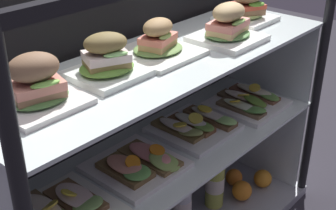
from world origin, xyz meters
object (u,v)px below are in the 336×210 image
object	(u,v)px
plated_roll_sandwich_far_right	(36,86)
plated_roll_sandwich_mid_left	(246,9)
juice_bottle_front_second	(215,182)
plated_roll_sandwich_center	(107,61)
plated_roll_sandwich_near_left_corner	(228,27)
open_sandwich_tray_near_right_corner	(248,101)
open_sandwich_tray_center	(195,125)
orange_fruit_beside_bottles	(234,177)
orange_fruit_rolled_forward	(242,191)
orange_fruit_near_left_post	(263,178)
open_sandwich_tray_near_left_corner	(138,164)
open_sandwich_tray_mid_left	(62,210)
juice_bottle_front_fourth	(182,204)
plated_roll_sandwich_far_left	(158,44)

from	to	relation	value
plated_roll_sandwich_far_right	plated_roll_sandwich_mid_left	xyz separation A→B (m)	(0.83, 0.00, -0.00)
plated_roll_sandwich_mid_left	juice_bottle_front_second	world-z (taller)	plated_roll_sandwich_mid_left
juice_bottle_front_second	plated_roll_sandwich_center	bearing A→B (deg)	178.17
plated_roll_sandwich_near_left_corner	open_sandwich_tray_near_right_corner	world-z (taller)	plated_roll_sandwich_near_left_corner
open_sandwich_tray_near_right_corner	open_sandwich_tray_center	bearing A→B (deg)	173.00
orange_fruit_beside_bottles	orange_fruit_rolled_forward	distance (m)	0.10
plated_roll_sandwich_center	orange_fruit_near_left_post	world-z (taller)	plated_roll_sandwich_center
plated_roll_sandwich_mid_left	open_sandwich_tray_near_left_corner	distance (m)	0.65
plated_roll_sandwich_mid_left	open_sandwich_tray_mid_left	xyz separation A→B (m)	(-0.83, -0.03, -0.33)
juice_bottle_front_fourth	juice_bottle_front_second	bearing A→B (deg)	-2.40
plated_roll_sandwich_far_left	orange_fruit_near_left_post	size ratio (longest dim) A/B	2.87
plated_roll_sandwich_far_right	orange_fruit_beside_bottles	xyz separation A→B (m)	(0.83, 0.00, -0.70)
juice_bottle_front_second	orange_fruit_beside_bottles	world-z (taller)	juice_bottle_front_second
plated_roll_sandwich_near_left_corner	orange_fruit_near_left_post	bearing A→B (deg)	-4.77
juice_bottle_front_fourth	juice_bottle_front_second	world-z (taller)	juice_bottle_front_fourth
plated_roll_sandwich_near_left_corner	juice_bottle_front_second	world-z (taller)	plated_roll_sandwich_near_left_corner
orange_fruit_beside_bottles	orange_fruit_rolled_forward	world-z (taller)	orange_fruit_rolled_forward
plated_roll_sandwich_center	orange_fruit_near_left_post	xyz separation A→B (m)	(0.70, -0.09, -0.69)
open_sandwich_tray_mid_left	orange_fruit_near_left_post	world-z (taller)	open_sandwich_tray_mid_left
plated_roll_sandwich_far_right	orange_fruit_rolled_forward	size ratio (longest dim) A/B	2.40
plated_roll_sandwich_far_left	open_sandwich_tray_near_right_corner	world-z (taller)	plated_roll_sandwich_far_left
juice_bottle_front_second	plated_roll_sandwich_mid_left	bearing A→B (deg)	6.09
open_sandwich_tray_center	orange_fruit_rolled_forward	world-z (taller)	open_sandwich_tray_center
open_sandwich_tray_near_left_corner	plated_roll_sandwich_far_right	bearing A→B (deg)	173.91
plated_roll_sandwich_center	plated_roll_sandwich_far_left	distance (m)	0.19
plated_roll_sandwich_far_right	orange_fruit_rolled_forward	world-z (taller)	plated_roll_sandwich_far_right
plated_roll_sandwich_near_left_corner	open_sandwich_tray_near_left_corner	distance (m)	0.48
plated_roll_sandwich_far_left	plated_roll_sandwich_near_left_corner	bearing A→B (deg)	-18.95
plated_roll_sandwich_mid_left	open_sandwich_tray_near_right_corner	bearing A→B (deg)	-106.50
plated_roll_sandwich_far_right	open_sandwich_tray_near_right_corner	xyz separation A→B (m)	(0.82, -0.04, -0.33)
plated_roll_sandwich_far_left	juice_bottle_front_second	size ratio (longest dim) A/B	0.87
open_sandwich_tray_near_left_corner	juice_bottle_front_fourth	bearing A→B (deg)	6.03
plated_roll_sandwich_far_right	plated_roll_sandwich_far_left	xyz separation A→B (m)	(0.40, 0.01, -0.01)
plated_roll_sandwich_near_left_corner	open_sandwich_tray_near_right_corner	distance (m)	0.38
open_sandwich_tray_near_left_corner	orange_fruit_beside_bottles	distance (m)	0.67
plated_roll_sandwich_center	orange_fruit_rolled_forward	xyz separation A→B (m)	(0.57, -0.08, -0.69)
plated_roll_sandwich_near_left_corner	open_sandwich_tray_near_left_corner	bearing A→B (deg)	173.69
open_sandwich_tray_mid_left	plated_roll_sandwich_center	bearing A→B (deg)	9.00
plated_roll_sandwich_far_left	juice_bottle_front_fourth	distance (m)	0.62
open_sandwich_tray_near_right_corner	juice_bottle_front_second	distance (m)	0.33
plated_roll_sandwich_far_right	open_sandwich_tray_near_left_corner	xyz separation A→B (m)	(0.27, -0.03, -0.33)
plated_roll_sandwich_near_left_corner	open_sandwich_tray_near_left_corner	size ratio (longest dim) A/B	0.77
plated_roll_sandwich_far_left	open_sandwich_tray_near_left_corner	bearing A→B (deg)	-163.62
open_sandwich_tray_center	orange_fruit_near_left_post	world-z (taller)	open_sandwich_tray_center
plated_roll_sandwich_center	juice_bottle_front_second	size ratio (longest dim) A/B	0.72
plated_roll_sandwich_center	orange_fruit_beside_bottles	bearing A→B (deg)	-0.08
juice_bottle_front_fourth	open_sandwich_tray_center	bearing A→B (deg)	-6.61
plated_roll_sandwich_near_left_corner	plated_roll_sandwich_far_left	bearing A→B (deg)	161.05
open_sandwich_tray_mid_left	open_sandwich_tray_near_left_corner	xyz separation A→B (m)	(0.27, 0.00, -0.00)
orange_fruit_beside_bottles	juice_bottle_front_fourth	bearing A→B (deg)	-178.86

